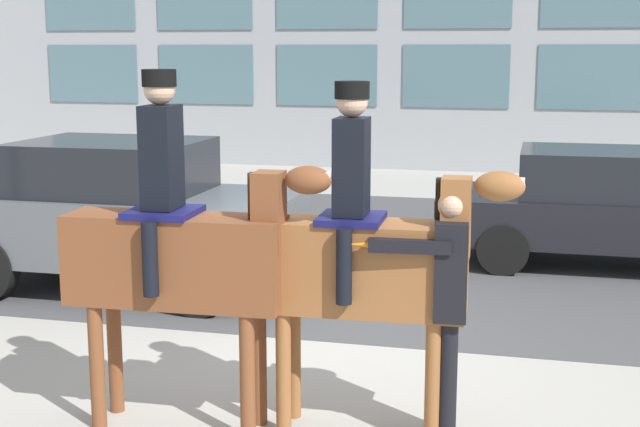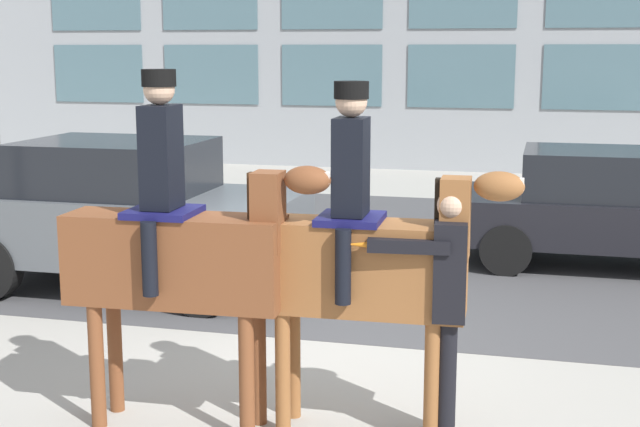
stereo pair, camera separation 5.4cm
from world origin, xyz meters
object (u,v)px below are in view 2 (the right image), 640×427
(mounted_horse_lead, at_px, (179,250))
(street_car_far_lane, at_px, (619,207))
(pedestrian_bystander, at_px, (447,297))
(mounted_horse_companion, at_px, (366,257))
(street_car_near_lane, at_px, (123,212))

(mounted_horse_lead, distance_m, street_car_far_lane, 6.91)
(mounted_horse_lead, height_order, pedestrian_bystander, mounted_horse_lead)
(mounted_horse_companion, height_order, street_car_far_lane, mounted_horse_companion)
(pedestrian_bystander, bearing_deg, street_car_near_lane, -44.34)
(mounted_horse_companion, distance_m, street_car_far_lane, 6.14)
(street_car_near_lane, bearing_deg, mounted_horse_companion, -42.70)
(street_car_near_lane, bearing_deg, mounted_horse_lead, -57.66)
(mounted_horse_lead, relative_size, street_car_far_lane, 0.58)
(mounted_horse_companion, bearing_deg, street_car_near_lane, 135.38)
(pedestrian_bystander, bearing_deg, mounted_horse_companion, -9.86)
(mounted_horse_lead, bearing_deg, pedestrian_bystander, 3.31)
(mounted_horse_companion, relative_size, street_car_near_lane, 0.63)
(street_car_near_lane, height_order, street_car_far_lane, street_car_near_lane)
(pedestrian_bystander, height_order, street_car_far_lane, pedestrian_bystander)
(pedestrian_bystander, bearing_deg, mounted_horse_lead, -0.19)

